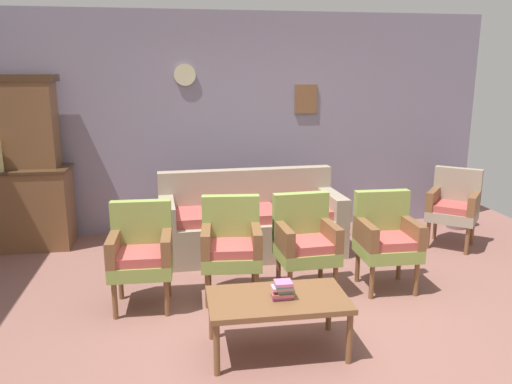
{
  "coord_description": "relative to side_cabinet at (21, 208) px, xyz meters",
  "views": [
    {
      "loc": [
        -0.72,
        -3.65,
        1.99
      ],
      "look_at": [
        0.02,
        1.03,
        0.85
      ],
      "focal_mm": 35.28,
      "sensor_mm": 36.0,
      "label": 1
    }
  ],
  "objects": [
    {
      "name": "book_stack_on_table",
      "position": [
        2.5,
        -2.68,
        0.02
      ],
      "size": [
        0.16,
        0.12,
        0.13
      ],
      "color": "#C25D9D",
      "rests_on": "coffee_table"
    },
    {
      "name": "armchair_by_doorway",
      "position": [
        2.92,
        -1.68,
        0.03
      ],
      "size": [
        0.55,
        0.52,
        0.9
      ],
      "color": "#849947",
      "rests_on": "ground"
    },
    {
      "name": "armchair_near_cabinet",
      "position": [
        1.46,
        -1.74,
        0.03
      ],
      "size": [
        0.53,
        0.5,
        0.9
      ],
      "color": "#849947",
      "rests_on": "ground"
    },
    {
      "name": "wall_back_with_decor",
      "position": [
        2.52,
        0.38,
        0.89
      ],
      "size": [
        6.4,
        0.09,
        2.7
      ],
      "color": "gray",
      "rests_on": "ground"
    },
    {
      "name": "coffee_table",
      "position": [
        2.47,
        -2.66,
        -0.09
      ],
      "size": [
        1.0,
        0.56,
        0.42
      ],
      "color": "brown",
      "rests_on": "ground"
    },
    {
      "name": "wingback_chair_by_fireplace",
      "position": [
        4.93,
        -0.73,
        0.03
      ],
      "size": [
        0.71,
        0.71,
        0.9
      ],
      "color": "gray",
      "rests_on": "ground"
    },
    {
      "name": "floral_couch",
      "position": [
        2.58,
        -0.57,
        -0.14
      ],
      "size": [
        2.04,
        0.89,
        0.9
      ],
      "color": "gray",
      "rests_on": "ground"
    },
    {
      "name": "side_cabinet",
      "position": [
        0.0,
        0.0,
        0.0
      ],
      "size": [
        1.16,
        0.55,
        0.93
      ],
      "color": "brown",
      "rests_on": "ground"
    },
    {
      "name": "cabinet_upper_hutch",
      "position": [
        -0.0,
        0.08,
        0.98
      ],
      "size": [
        0.99,
        0.38,
        1.03
      ],
      "color": "brown",
      "rests_on": "side_cabinet"
    },
    {
      "name": "floor_vase_by_wall",
      "position": [
        5.37,
        -0.1,
        -0.1
      ],
      "size": [
        0.24,
        0.24,
        0.73
      ],
      "primitive_type": "cylinder",
      "color": "#735860",
      "rests_on": "ground"
    },
    {
      "name": "ground_plane",
      "position": [
        2.52,
        -2.25,
        -0.47
      ],
      "size": [
        7.68,
        7.68,
        0.0
      ],
      "primitive_type": "plane",
      "color": "#84564C"
    },
    {
      "name": "armchair_row_middle",
      "position": [
        3.69,
        -1.71,
        0.03
      ],
      "size": [
        0.53,
        0.5,
        0.9
      ],
      "color": "#849947",
      "rests_on": "ground"
    },
    {
      "name": "armchair_near_couch_end",
      "position": [
        2.24,
        -1.67,
        0.03
      ],
      "size": [
        0.56,
        0.54,
        0.9
      ],
      "color": "#849947",
      "rests_on": "ground"
    }
  ]
}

